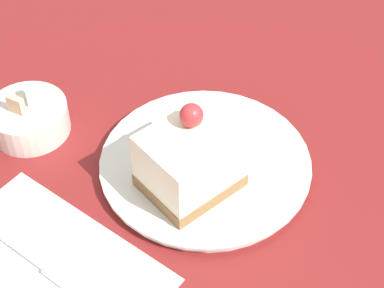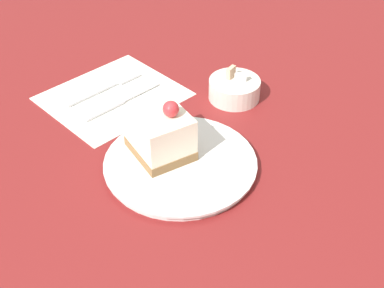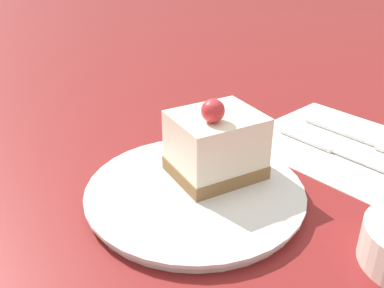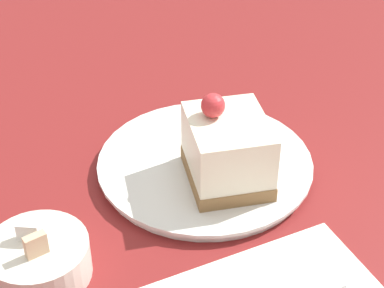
% 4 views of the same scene
% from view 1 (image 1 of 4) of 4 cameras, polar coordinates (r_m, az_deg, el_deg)
% --- Properties ---
extents(ground_plane, '(4.00, 4.00, 0.00)m').
position_cam_1_polar(ground_plane, '(0.71, -0.85, -3.78)').
color(ground_plane, maroon).
extents(plate, '(0.24, 0.24, 0.01)m').
position_cam_1_polar(plate, '(0.72, 1.31, -1.89)').
color(plate, silver).
rests_on(plate, ground_plane).
extents(cake_slice, '(0.10, 0.09, 0.10)m').
position_cam_1_polar(cake_slice, '(0.67, -0.35, -1.63)').
color(cake_slice, olive).
rests_on(cake_slice, plate).
extents(knife, '(0.03, 0.17, 0.00)m').
position_cam_1_polar(knife, '(0.65, -11.86, -11.41)').
color(knife, silver).
rests_on(knife, napkin).
extents(sugar_bowl, '(0.09, 0.09, 0.06)m').
position_cam_1_polar(sugar_bowl, '(0.78, -14.29, 2.24)').
color(sugar_bowl, silver).
rests_on(sugar_bowl, ground_plane).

